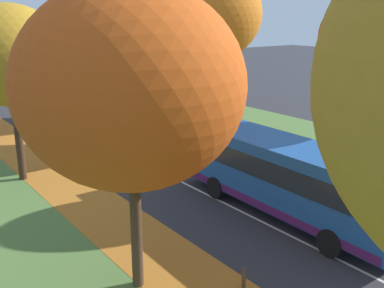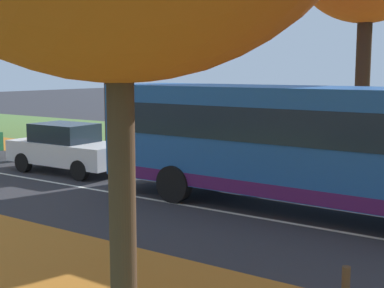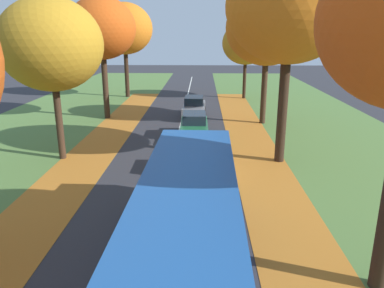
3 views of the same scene
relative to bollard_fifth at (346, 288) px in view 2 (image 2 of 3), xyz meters
The scene contains 7 objects.
leaf_litter_left 4.96m from the bollard_fifth, 101.93° to the left, with size 2.80×60.00×0.00m, color #B26B23.
grass_verge_right 16.76m from the bollard_fifth, 40.34° to the left, with size 12.00×90.00×0.01m, color #517538.
leaf_litter_right 9.51m from the bollard_fifth, 30.67° to the left, with size 2.80×60.00×0.00m, color #B26B23.
road_centre_line 11.43m from the bollard_fifth, 71.76° to the left, with size 0.12×80.00×0.01m, color silver.
bollard_fifth is the anchor object (origin of this frame).
bus 5.71m from the bollard_fifth, 30.08° to the left, with size 2.83×10.45×2.98m.
car_white_lead 12.13m from the bollard_fifth, 65.68° to the left, with size 1.85×4.23×1.62m.
Camera 2 is at (-10.73, 6.90, 3.36)m, focal length 50.00 mm.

